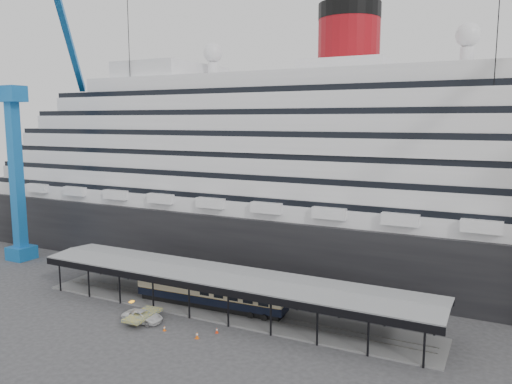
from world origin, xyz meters
TOP-DOWN VIEW (x-y plane):
  - ground at (0.00, 0.00)m, footprint 200.00×200.00m
  - cruise_ship at (0.05, 32.00)m, footprint 130.00×30.00m
  - platform_canopy at (0.00, 5.00)m, footprint 56.00×9.18m
  - crane_blue at (-45.11, 10.62)m, footprint 22.63×19.19m
  - port_truck at (-7.45, -2.77)m, footprint 5.35×2.63m
  - pullman_carriage at (-2.31, 5.00)m, footprint 21.78×3.92m
  - traffic_cone_left at (1.35, -3.74)m, footprint 0.51×0.51m
  - traffic_cone_mid at (-3.37, -3.72)m, footprint 0.38×0.38m
  - traffic_cone_right at (2.62, -1.40)m, footprint 0.43×0.43m

SIDE VIEW (x-z plane):
  - ground at x=0.00m, z-range 0.00..0.00m
  - traffic_cone_mid at x=-3.37m, z-range 0.00..0.66m
  - traffic_cone_right at x=2.62m, z-range 0.00..0.69m
  - traffic_cone_left at x=1.35m, z-range 0.00..0.84m
  - port_truck at x=-7.45m, z-range 0.00..1.46m
  - platform_canopy at x=0.00m, z-range -0.29..5.01m
  - pullman_carriage at x=-2.31m, z-range -8.05..13.22m
  - cruise_ship at x=0.05m, z-range -3.60..40.30m
  - crane_blue at x=-45.11m, z-range -3.84..43.76m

